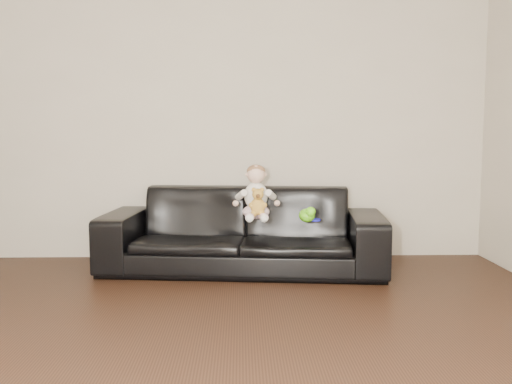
{
  "coord_description": "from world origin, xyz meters",
  "views": [
    {
      "loc": [
        0.27,
        -2.44,
        1.16
      ],
      "look_at": [
        0.4,
        2.14,
        0.66
      ],
      "focal_mm": 40.0,
      "sensor_mm": 36.0,
      "label": 1
    }
  ],
  "objects_px": {
    "sofa": "(243,230)",
    "baby": "(256,195)",
    "toy_rattle": "(308,217)",
    "teddy_bear": "(258,202)",
    "toy_green": "(307,215)",
    "toy_blue_disc": "(314,220)"
  },
  "relations": [
    {
      "from": "sofa",
      "to": "baby",
      "type": "relative_size",
      "value": 5.23
    },
    {
      "from": "toy_rattle",
      "to": "sofa",
      "type": "bearing_deg",
      "value": 152.76
    },
    {
      "from": "sofa",
      "to": "teddy_bear",
      "type": "bearing_deg",
      "value": -60.25
    },
    {
      "from": "baby",
      "to": "toy_green",
      "type": "relative_size",
      "value": 2.85
    },
    {
      "from": "baby",
      "to": "toy_rattle",
      "type": "distance_m",
      "value": 0.46
    },
    {
      "from": "toy_green",
      "to": "toy_blue_disc",
      "type": "relative_size",
      "value": 1.6
    },
    {
      "from": "toy_blue_disc",
      "to": "sofa",
      "type": "bearing_deg",
      "value": 159.09
    },
    {
      "from": "toy_green",
      "to": "toy_blue_disc",
      "type": "bearing_deg",
      "value": 46.32
    },
    {
      "from": "sofa",
      "to": "toy_blue_disc",
      "type": "distance_m",
      "value": 0.62
    },
    {
      "from": "teddy_bear",
      "to": "toy_rattle",
      "type": "relative_size",
      "value": 2.93
    },
    {
      "from": "teddy_bear",
      "to": "toy_blue_disc",
      "type": "bearing_deg",
      "value": 12.42
    },
    {
      "from": "baby",
      "to": "toy_rattle",
      "type": "bearing_deg",
      "value": -19.34
    },
    {
      "from": "baby",
      "to": "toy_green",
      "type": "bearing_deg",
      "value": -22.95
    },
    {
      "from": "sofa",
      "to": "toy_blue_disc",
      "type": "xyz_separation_m",
      "value": [
        0.57,
        -0.22,
        0.11
      ]
    },
    {
      "from": "toy_rattle",
      "to": "baby",
      "type": "bearing_deg",
      "value": 161.01
    },
    {
      "from": "toy_green",
      "to": "toy_blue_disc",
      "type": "xyz_separation_m",
      "value": [
        0.07,
        0.07,
        -0.05
      ]
    },
    {
      "from": "teddy_bear",
      "to": "toy_rattle",
      "type": "height_order",
      "value": "teddy_bear"
    },
    {
      "from": "baby",
      "to": "toy_blue_disc",
      "type": "relative_size",
      "value": 4.57
    },
    {
      "from": "teddy_bear",
      "to": "toy_green",
      "type": "distance_m",
      "value": 0.4
    },
    {
      "from": "baby",
      "to": "teddy_bear",
      "type": "xyz_separation_m",
      "value": [
        0.01,
        -0.13,
        -0.04
      ]
    },
    {
      "from": "teddy_bear",
      "to": "toy_rattle",
      "type": "bearing_deg",
      "value": 6.26
    },
    {
      "from": "sofa",
      "to": "teddy_bear",
      "type": "xyz_separation_m",
      "value": [
        0.11,
        -0.26,
        0.26
      ]
    }
  ]
}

